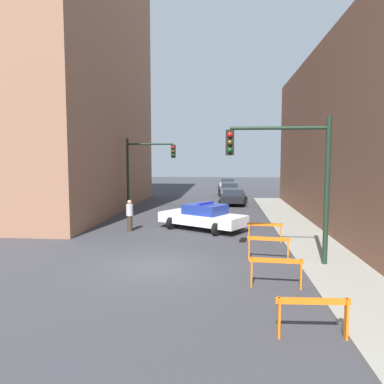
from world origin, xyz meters
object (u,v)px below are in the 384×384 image
Objects in this scene: barrier_front at (313,311)px; traffic_light_far at (143,164)px; pedestrian_crossing at (130,215)px; barrier_mid at (276,268)px; traffic_light_near at (293,168)px; police_car at (203,217)px; parked_car_far at (228,183)px; parked_car_near at (233,196)px; parked_car_mid at (229,189)px; barrier_back at (269,244)px; barrier_corner at (265,229)px.

traffic_light_far is at bearing 113.29° from barrier_front.
barrier_mid is at bearing 94.39° from pedestrian_crossing.
traffic_light_near is 3.25× the size of barrier_front.
parked_car_far is at bearing 27.81° from police_car.
police_car is 26.23m from parked_car_far.
traffic_light_far is at bearing -134.95° from parked_car_near.
police_car is at bearing -95.12° from parked_car_near.
parked_car_mid is at bearing 96.70° from parked_car_near.
barrier_front is (1.53, -38.07, -0.06)m from parked_car_far.
parked_car_near is 22.99m from barrier_front.
pedestrian_crossing reaches higher than police_car.
barrier_front is 6.14m from barrier_back.
parked_car_mid is (1.61, 18.24, -0.05)m from police_car.
barrier_front is 1.00× the size of barrier_corner.
barrier_back is (1.23, -23.99, -0.06)m from parked_car_mid.
barrier_mid is (-0.85, -2.30, -2.91)m from traffic_light_near.
parked_car_far reaches higher than barrier_front.
barrier_mid is (1.17, -34.94, -0.06)m from parked_car_far.
parked_car_mid is 2.71× the size of barrier_corner.
barrier_back is at bearing 108.08° from pedestrian_crossing.
barrier_corner is (0.18, 3.04, 0.00)m from barrier_back.
barrier_front and barrier_mid have the same top height.
pedestrian_crossing is at bearing -107.16° from parked_car_mid.
parked_car_mid is 2.71× the size of barrier_mid.
parked_car_mid is at bearing -140.69° from pedestrian_crossing.
barrier_corner is (3.01, -2.71, -0.11)m from police_car.
traffic_light_far is at bearing 131.87° from barrier_corner.
traffic_light_near is at bearing -81.69° from barrier_corner.
barrier_back is at bearing 135.95° from traffic_light_near.
traffic_light_far is at bearing 123.59° from traffic_light_near.
barrier_front is (7.55, -17.53, -2.78)m from traffic_light_far.
traffic_light_near is at bearing -119.97° from police_car.
parked_car_far is 2.73× the size of barrier_corner.
pedestrian_crossing reaches higher than barrier_back.
police_car is at bearing 116.20° from barrier_back.
barrier_corner is at bearing 90.38° from barrier_front.
traffic_light_far is 11.55m from barrier_corner.
police_car is at bearing 155.41° from pedestrian_crossing.
parked_car_far is at bearing -135.96° from pedestrian_crossing.
police_car is 1.15× the size of parked_car_mid.
parked_car_far is 2.73× the size of barrier_mid.
parked_car_far is at bearing 73.68° from traffic_light_far.
traffic_light_far reaches higher than pedestrian_crossing.
pedestrian_crossing reaches higher than barrier_corner.
barrier_back is (-0.73, 0.70, -2.91)m from traffic_light_near.
barrier_front is at bearing -85.43° from parked_car_far.
pedestrian_crossing is at bearing -111.43° from parked_car_near.
traffic_light_near is 1.17× the size of parked_car_near.
barrier_front and barrier_corner have the same top height.
police_car is at bearing -51.56° from traffic_light_far.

